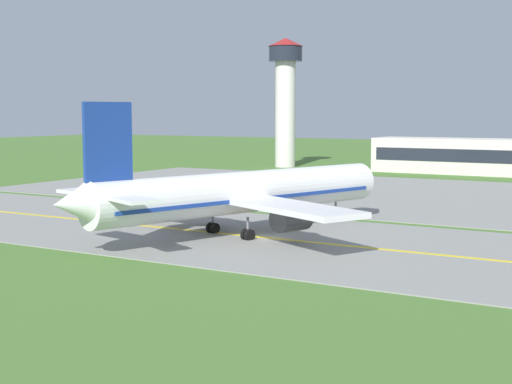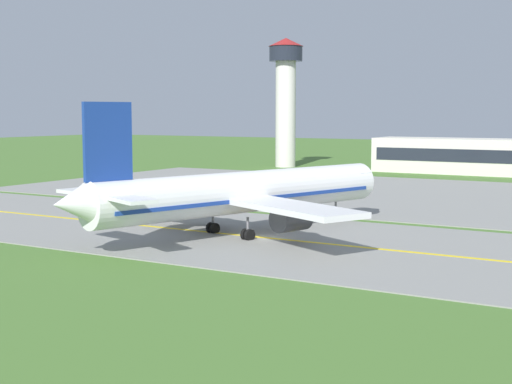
% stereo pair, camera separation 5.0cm
% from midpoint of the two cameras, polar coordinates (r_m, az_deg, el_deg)
% --- Properties ---
extents(ground_plane, '(500.00, 500.00, 0.00)m').
position_cam_midpoint_polar(ground_plane, '(68.45, 0.87, -3.70)').
color(ground_plane, '#47702D').
extents(taxiway_strip, '(240.00, 28.00, 0.10)m').
position_cam_midpoint_polar(taxiway_strip, '(68.44, 0.87, -3.66)').
color(taxiway_strip, gray).
rests_on(taxiway_strip, ground).
extents(apron_pad, '(140.00, 52.00, 0.10)m').
position_cam_midpoint_polar(apron_pad, '(104.05, 17.23, -0.54)').
color(apron_pad, gray).
rests_on(apron_pad, ground).
extents(taxiway_centreline, '(220.00, 0.60, 0.01)m').
position_cam_midpoint_polar(taxiway_centreline, '(68.44, 0.87, -3.61)').
color(taxiway_centreline, yellow).
rests_on(taxiway_centreline, taxiway_strip).
extents(airplane_lead, '(31.76, 38.68, 12.70)m').
position_cam_midpoint_polar(airplane_lead, '(69.87, -1.10, -0.08)').
color(airplane_lead, white).
rests_on(airplane_lead, ground).
extents(service_truck_baggage, '(6.30, 3.32, 2.65)m').
position_cam_midpoint_polar(service_truck_baggage, '(97.17, 1.06, 0.16)').
color(service_truck_baggage, red).
rests_on(service_truck_baggage, ground).
extents(control_tower, '(7.60, 7.60, 27.93)m').
position_cam_midpoint_polar(control_tower, '(159.52, 2.35, 8.00)').
color(control_tower, silver).
rests_on(control_tower, ground).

